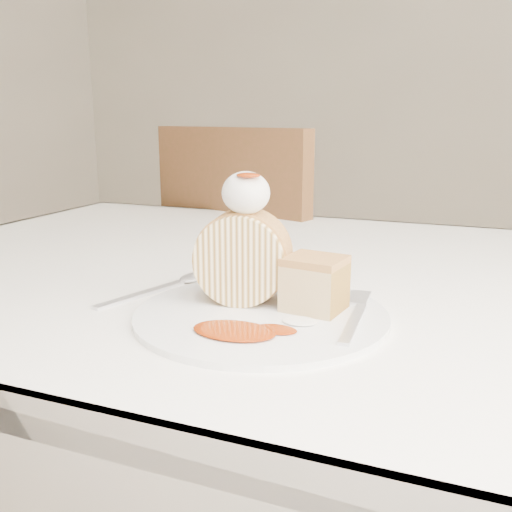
% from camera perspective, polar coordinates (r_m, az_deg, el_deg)
% --- Properties ---
extents(table, '(1.40, 0.90, 0.75)m').
position_cam_1_polar(table, '(0.86, 5.35, -7.29)').
color(table, white).
rests_on(table, ground).
extents(chair_far, '(0.56, 0.56, 0.94)m').
position_cam_1_polar(chair_far, '(1.49, 0.38, -2.92)').
color(chair_far, brown).
rests_on(chair_far, ground).
extents(plate, '(0.32, 0.32, 0.01)m').
position_cam_1_polar(plate, '(0.64, 0.50, -5.90)').
color(plate, white).
rests_on(plate, table).
extents(roulade_slice, '(0.11, 0.08, 0.10)m').
position_cam_1_polar(roulade_slice, '(0.66, -1.35, -0.15)').
color(roulade_slice, '#FFE7B1').
rests_on(roulade_slice, plate).
extents(cake_chunk, '(0.07, 0.07, 0.05)m').
position_cam_1_polar(cake_chunk, '(0.64, 5.88, -3.09)').
color(cake_chunk, '#C48A4A').
rests_on(cake_chunk, plate).
extents(whipped_cream, '(0.05, 0.05, 0.05)m').
position_cam_1_polar(whipped_cream, '(0.64, -1.02, 6.34)').
color(whipped_cream, white).
rests_on(whipped_cream, roulade_slice).
extents(caramel_drizzle, '(0.03, 0.02, 0.01)m').
position_cam_1_polar(caramel_drizzle, '(0.62, -0.78, 8.62)').
color(caramel_drizzle, '#8C2805').
rests_on(caramel_drizzle, whipped_cream).
extents(caramel_pool, '(0.09, 0.07, 0.00)m').
position_cam_1_polar(caramel_pool, '(0.58, -2.21, -7.45)').
color(caramel_pool, '#8C2805').
rests_on(caramel_pool, plate).
extents(fork, '(0.03, 0.17, 0.00)m').
position_cam_1_polar(fork, '(0.60, 9.70, -6.65)').
color(fork, silver).
rests_on(fork, plate).
extents(spoon, '(0.07, 0.17, 0.00)m').
position_cam_1_polar(spoon, '(0.73, -11.44, -3.79)').
color(spoon, silver).
rests_on(spoon, table).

